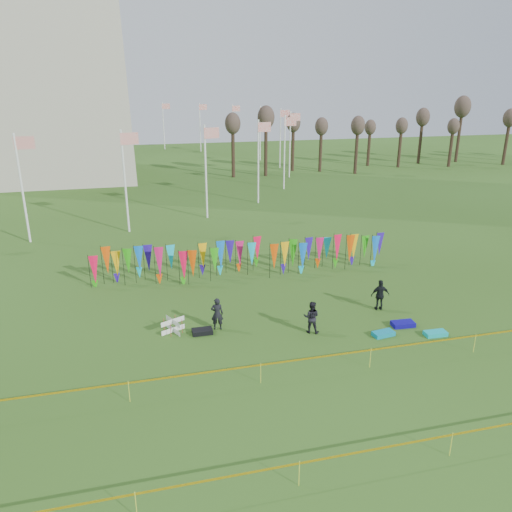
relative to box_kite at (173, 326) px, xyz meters
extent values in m
plane|color=#2C4C15|center=(4.90, -2.98, -0.36)|extent=(160.00, 160.00, 0.00)
cylinder|color=white|center=(18.90, 45.02, 3.64)|extent=(0.16, 0.16, 8.00)
plane|color=red|center=(19.50, 45.02, 6.94)|extent=(1.40, 0.00, 1.40)
cylinder|color=white|center=(17.95, 52.27, 3.64)|extent=(0.16, 0.16, 8.00)
plane|color=red|center=(18.55, 52.27, 6.94)|extent=(1.40, 0.00, 1.40)
cylinder|color=white|center=(15.15, 59.02, 3.64)|extent=(0.16, 0.16, 8.00)
plane|color=red|center=(15.75, 59.02, 6.94)|extent=(1.40, 0.00, 1.40)
cylinder|color=white|center=(10.70, 64.82, 3.64)|extent=(0.16, 0.16, 8.00)
plane|color=red|center=(11.30, 64.82, 6.94)|extent=(1.40, 0.00, 1.40)
cylinder|color=white|center=(4.90, 69.27, 3.64)|extent=(0.16, 0.16, 8.00)
plane|color=red|center=(5.50, 69.27, 6.94)|extent=(1.40, 0.00, 1.40)
cylinder|color=white|center=(-1.85, 72.07, 3.64)|extent=(0.16, 0.16, 8.00)
plane|color=red|center=(-1.25, 72.07, 6.94)|extent=(1.40, 0.00, 1.40)
cylinder|color=white|center=(-9.10, 73.02, 3.64)|extent=(0.16, 0.16, 8.00)
plane|color=red|center=(-8.50, 73.02, 6.94)|extent=(1.40, 0.00, 1.40)
cylinder|color=white|center=(-16.34, 72.07, 3.64)|extent=(0.16, 0.16, 8.00)
plane|color=red|center=(-15.74, 72.07, 6.94)|extent=(1.40, 0.00, 1.40)
cylinder|color=white|center=(-9.10, 17.02, 3.64)|extent=(0.16, 0.16, 8.00)
plane|color=red|center=(-8.50, 17.02, 6.94)|extent=(1.40, 0.00, 1.40)
cylinder|color=white|center=(-1.85, 17.98, 3.64)|extent=(0.16, 0.16, 8.00)
plane|color=red|center=(-1.25, 17.98, 6.94)|extent=(1.40, 0.00, 1.40)
cylinder|color=white|center=(4.90, 20.77, 3.64)|extent=(0.16, 0.16, 8.00)
plane|color=red|center=(5.50, 20.77, 6.94)|extent=(1.40, 0.00, 1.40)
cylinder|color=white|center=(10.70, 25.22, 3.64)|extent=(0.16, 0.16, 8.00)
plane|color=red|center=(11.30, 25.22, 6.94)|extent=(1.40, 0.00, 1.40)
cylinder|color=white|center=(15.15, 31.02, 3.64)|extent=(0.16, 0.16, 8.00)
plane|color=red|center=(15.75, 31.02, 6.94)|extent=(1.40, 0.00, 1.40)
cylinder|color=white|center=(17.95, 37.77, 3.64)|extent=(0.16, 0.16, 8.00)
plane|color=red|center=(18.55, 37.77, 6.94)|extent=(1.40, 0.00, 1.40)
cylinder|color=black|center=(-4.10, 6.41, 0.73)|extent=(0.03, 0.03, 2.17)
cone|color=#FA0D42|center=(-3.82, 6.41, 0.93)|extent=(0.64, 0.64, 1.60)
cylinder|color=black|center=(-3.48, 6.41, 0.73)|extent=(0.03, 0.03, 2.17)
cone|color=#EA4B07|center=(-3.20, 6.41, 0.93)|extent=(0.64, 0.64, 1.60)
cylinder|color=black|center=(-2.85, 6.41, 0.73)|extent=(0.03, 0.03, 2.17)
cone|color=#F5AC0C|center=(-2.57, 6.41, 0.93)|extent=(0.64, 0.64, 1.60)
cylinder|color=black|center=(-2.23, 6.41, 0.73)|extent=(0.03, 0.03, 2.17)
cone|color=#28AA13|center=(-1.95, 6.41, 0.93)|extent=(0.64, 0.64, 1.60)
cylinder|color=black|center=(-1.61, 6.41, 0.73)|extent=(0.03, 0.03, 2.17)
cone|color=blue|center=(-1.33, 6.41, 0.93)|extent=(0.64, 0.64, 1.60)
cylinder|color=black|center=(-0.99, 6.41, 0.73)|extent=(0.03, 0.03, 2.17)
cone|color=#2D119C|center=(-0.71, 6.41, 0.93)|extent=(0.64, 0.64, 1.60)
cylinder|color=black|center=(-0.37, 6.41, 0.73)|extent=(0.03, 0.03, 2.17)
cone|color=#D31763|center=(-0.09, 6.41, 0.93)|extent=(0.64, 0.64, 1.60)
cylinder|color=black|center=(0.25, 6.41, 0.73)|extent=(0.03, 0.03, 2.17)
cone|color=#0EBCD9|center=(0.53, 6.41, 0.93)|extent=(0.64, 0.64, 1.60)
cylinder|color=black|center=(0.87, 6.41, 0.73)|extent=(0.03, 0.03, 2.17)
cone|color=#FA0D42|center=(1.15, 6.41, 0.93)|extent=(0.64, 0.64, 1.60)
cylinder|color=black|center=(1.49, 6.41, 0.73)|extent=(0.03, 0.03, 2.17)
cone|color=#EA4B07|center=(1.77, 6.41, 0.93)|extent=(0.64, 0.64, 1.60)
cylinder|color=black|center=(2.11, 6.41, 0.73)|extent=(0.03, 0.03, 2.17)
cone|color=#F5AC0C|center=(2.39, 6.41, 0.93)|extent=(0.64, 0.64, 1.60)
cylinder|color=black|center=(2.73, 6.41, 0.73)|extent=(0.03, 0.03, 2.17)
cone|color=#28AA13|center=(3.01, 6.41, 0.93)|extent=(0.64, 0.64, 1.60)
cylinder|color=black|center=(3.35, 6.41, 0.73)|extent=(0.03, 0.03, 2.17)
cone|color=blue|center=(3.63, 6.41, 0.93)|extent=(0.64, 0.64, 1.60)
cylinder|color=black|center=(3.97, 6.41, 0.73)|extent=(0.03, 0.03, 2.17)
cone|color=#2D119C|center=(4.25, 6.41, 0.93)|extent=(0.64, 0.64, 1.60)
cylinder|color=black|center=(4.59, 6.41, 0.73)|extent=(0.03, 0.03, 2.17)
cone|color=#D31763|center=(4.87, 6.41, 0.93)|extent=(0.64, 0.64, 1.60)
cylinder|color=black|center=(5.21, 6.41, 0.73)|extent=(0.03, 0.03, 2.17)
cone|color=#0EBCD9|center=(5.49, 6.41, 0.93)|extent=(0.64, 0.64, 1.60)
cylinder|color=black|center=(5.84, 6.41, 0.73)|extent=(0.03, 0.03, 2.17)
cone|color=#FA0D42|center=(6.12, 6.41, 0.93)|extent=(0.64, 0.64, 1.60)
cylinder|color=black|center=(6.46, 6.41, 0.73)|extent=(0.03, 0.03, 2.17)
cone|color=#EA4B07|center=(6.74, 6.41, 0.93)|extent=(0.64, 0.64, 1.60)
cylinder|color=black|center=(7.08, 6.41, 0.73)|extent=(0.03, 0.03, 2.17)
cone|color=#F5AC0C|center=(7.36, 6.41, 0.93)|extent=(0.64, 0.64, 1.60)
cylinder|color=black|center=(7.70, 6.41, 0.73)|extent=(0.03, 0.03, 2.17)
cone|color=#28AA13|center=(7.98, 6.41, 0.93)|extent=(0.64, 0.64, 1.60)
cylinder|color=black|center=(8.32, 6.41, 0.73)|extent=(0.03, 0.03, 2.17)
cone|color=blue|center=(8.60, 6.41, 0.93)|extent=(0.64, 0.64, 1.60)
cylinder|color=black|center=(8.94, 6.41, 0.73)|extent=(0.03, 0.03, 2.17)
cone|color=#2D119C|center=(9.22, 6.41, 0.93)|extent=(0.64, 0.64, 1.60)
cylinder|color=black|center=(9.56, 6.41, 0.73)|extent=(0.03, 0.03, 2.17)
cone|color=#D31763|center=(9.84, 6.41, 0.93)|extent=(0.64, 0.64, 1.60)
cylinder|color=black|center=(10.18, 6.41, 0.73)|extent=(0.03, 0.03, 2.17)
cone|color=#0EBCD9|center=(10.46, 6.41, 0.93)|extent=(0.64, 0.64, 1.60)
cylinder|color=black|center=(10.80, 6.41, 0.73)|extent=(0.03, 0.03, 2.17)
cone|color=#FA0D42|center=(11.08, 6.41, 0.93)|extent=(0.64, 0.64, 1.60)
cylinder|color=black|center=(11.42, 6.41, 0.73)|extent=(0.03, 0.03, 2.17)
cone|color=#EA4B07|center=(11.70, 6.41, 0.93)|extent=(0.64, 0.64, 1.60)
cylinder|color=black|center=(12.04, 6.41, 0.73)|extent=(0.03, 0.03, 2.17)
cone|color=#F5AC0C|center=(12.32, 6.41, 0.93)|extent=(0.64, 0.64, 1.60)
cylinder|color=black|center=(12.66, 6.41, 0.73)|extent=(0.03, 0.03, 2.17)
cone|color=#28AA13|center=(12.94, 6.41, 0.93)|extent=(0.64, 0.64, 1.60)
cylinder|color=black|center=(13.28, 6.41, 0.73)|extent=(0.03, 0.03, 2.17)
cone|color=blue|center=(13.56, 6.41, 0.93)|extent=(0.64, 0.64, 1.60)
cylinder|color=black|center=(13.90, 6.41, 0.73)|extent=(0.03, 0.03, 2.17)
cone|color=#2D119C|center=(14.18, 6.41, 0.93)|extent=(0.64, 0.64, 1.60)
cube|color=yellow|center=(4.90, -5.14, 0.46)|extent=(26.00, 0.01, 0.08)
cylinder|color=#EEF636|center=(-2.10, -5.14, 0.09)|extent=(0.02, 0.02, 0.90)
cylinder|color=#EEF636|center=(2.90, -5.14, 0.09)|extent=(0.02, 0.02, 0.90)
cylinder|color=#EEF636|center=(7.90, -5.14, 0.09)|extent=(0.02, 0.02, 0.90)
cylinder|color=#EEF636|center=(12.90, -5.14, 0.09)|extent=(0.02, 0.02, 0.90)
cube|color=yellow|center=(4.90, -10.62, 0.46)|extent=(26.00, 0.01, 0.08)
cylinder|color=#EEF636|center=(-2.10, -10.62, 0.09)|extent=(0.02, 0.02, 0.90)
cylinder|color=#EEF636|center=(2.90, -10.62, 0.09)|extent=(0.02, 0.02, 0.90)
cylinder|color=#EEF636|center=(7.90, -10.62, 0.09)|extent=(0.02, 0.02, 0.90)
cylinder|color=#3A271D|center=(10.90, 41.02, 2.84)|extent=(0.44, 0.44, 6.40)
ellipsoid|color=#483830|center=(10.90, 41.02, 6.20)|extent=(1.92, 1.92, 2.56)
cylinder|color=#3A271D|center=(14.90, 41.02, 2.84)|extent=(0.44, 0.44, 6.40)
ellipsoid|color=#483830|center=(14.90, 41.02, 6.20)|extent=(1.92, 1.92, 2.56)
cylinder|color=#3A271D|center=(18.90, 41.02, 2.84)|extent=(0.44, 0.44, 6.40)
ellipsoid|color=#483830|center=(18.90, 41.02, 6.20)|extent=(1.92, 1.92, 2.56)
cylinder|color=#3A271D|center=(22.90, 41.02, 2.84)|extent=(0.44, 0.44, 6.40)
ellipsoid|color=#483830|center=(22.90, 41.02, 6.20)|extent=(1.92, 1.92, 2.56)
cylinder|color=#3A271D|center=(26.90, 41.02, 2.84)|extent=(0.44, 0.44, 6.40)
ellipsoid|color=#483830|center=(26.90, 41.02, 6.20)|extent=(1.92, 1.92, 2.56)
cylinder|color=#3A271D|center=(30.90, 41.02, 2.84)|extent=(0.44, 0.44, 6.40)
ellipsoid|color=#483830|center=(30.90, 41.02, 6.20)|extent=(1.92, 1.92, 2.56)
cylinder|color=#3A271D|center=(34.90, 41.02, 2.84)|extent=(0.44, 0.44, 6.40)
ellipsoid|color=#483830|center=(34.90, 41.02, 6.20)|extent=(1.92, 1.92, 2.56)
cylinder|color=#3A271D|center=(38.90, 41.02, 2.84)|extent=(0.44, 0.44, 6.40)
ellipsoid|color=#483830|center=(38.90, 41.02, 6.20)|extent=(1.92, 1.92, 2.56)
cylinder|color=#3A271D|center=(42.90, 41.02, 2.84)|extent=(0.44, 0.44, 6.40)
ellipsoid|color=#483830|center=(42.90, 41.02, 6.20)|extent=(1.92, 1.92, 2.56)
cylinder|color=#3A271D|center=(46.90, 41.02, 2.84)|extent=(0.44, 0.44, 6.40)
ellipsoid|color=#483830|center=(46.90, 41.02, 6.20)|extent=(1.92, 1.92, 2.56)
cylinder|color=#3A271D|center=(50.90, 41.02, 2.84)|extent=(0.44, 0.44, 6.40)
ellipsoid|color=#483830|center=(50.90, 41.02, 6.20)|extent=(1.92, 1.92, 2.56)
cylinder|color=#B70D22|center=(-0.31, -0.31, 0.00)|extent=(0.02, 0.02, 0.71)
cylinder|color=#B70D22|center=(0.31, -0.31, 0.00)|extent=(0.02, 0.02, 0.71)
cylinder|color=#B70D22|center=(-0.31, 0.31, 0.00)|extent=(0.02, 0.02, 0.71)
cylinder|color=#B70D22|center=(0.31, 0.31, 0.00)|extent=(0.02, 0.02, 0.71)
imported|color=black|center=(2.12, -0.18, 0.46)|extent=(0.66, 0.53, 1.64)
imported|color=black|center=(6.42, -1.59, 0.44)|extent=(0.90, 0.76, 1.59)
imported|color=black|center=(10.78, -0.11, 0.48)|extent=(1.05, 0.70, 1.67)
cube|color=#0B8CAD|center=(9.64, -2.77, -0.25)|extent=(1.09, 0.65, 0.21)
cube|color=#100992|center=(11.04, -2.12, -0.24)|extent=(1.13, 0.64, 0.23)
cube|color=black|center=(1.33, -0.46, -0.24)|extent=(0.97, 0.56, 0.22)
cube|color=#0DB7BF|center=(12.04, -3.36, -0.26)|extent=(1.08, 0.55, 0.20)
camera|label=1|loc=(-1.39, -21.72, 11.06)|focal=35.00mm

